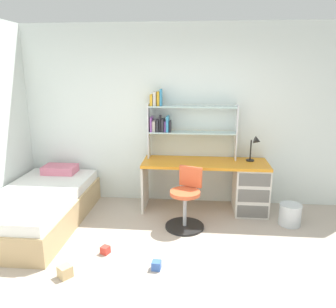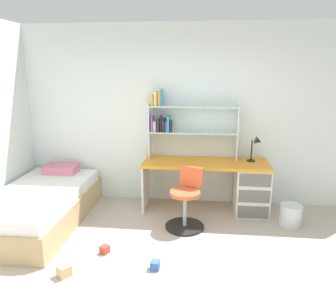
{
  "view_description": "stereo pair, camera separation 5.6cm",
  "coord_description": "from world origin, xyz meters",
  "px_view_note": "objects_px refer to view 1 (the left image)",
  "views": [
    {
      "loc": [
        0.18,
        -2.79,
        2.08
      ],
      "look_at": [
        -0.19,
        1.22,
        1.03
      ],
      "focal_mm": 35.25,
      "sensor_mm": 36.0,
      "label": 1
    },
    {
      "loc": [
        0.23,
        -2.78,
        2.08
      ],
      "look_at": [
        -0.19,
        1.22,
        1.03
      ],
      "focal_mm": 35.25,
      "sensor_mm": 36.0,
      "label": 2
    }
  ],
  "objects_px": {
    "desk": "(237,184)",
    "toy_block_blue_1": "(156,265)",
    "swivel_chair": "(186,204)",
    "waste_bin": "(290,215)",
    "desk_lamp": "(256,145)",
    "bed_platform": "(39,207)",
    "toy_block_natural_2": "(65,271)",
    "toy_block_red_0": "(105,250)",
    "bookshelf_hutch": "(179,121)"
  },
  "relations": [
    {
      "from": "desk_lamp",
      "to": "toy_block_natural_2",
      "type": "xyz_separation_m",
      "value": [
        -2.16,
        -1.9,
        -0.94
      ]
    },
    {
      "from": "toy_block_red_0",
      "to": "toy_block_blue_1",
      "type": "distance_m",
      "value": 0.68
    },
    {
      "from": "bookshelf_hutch",
      "to": "toy_block_red_0",
      "type": "xyz_separation_m",
      "value": [
        -0.75,
        -1.55,
        -1.27
      ]
    },
    {
      "from": "swivel_chair",
      "to": "toy_block_red_0",
      "type": "distance_m",
      "value": 1.21
    },
    {
      "from": "bed_platform",
      "to": "toy_block_natural_2",
      "type": "height_order",
      "value": "bed_platform"
    },
    {
      "from": "toy_block_natural_2",
      "to": "toy_block_blue_1",
      "type": "bearing_deg",
      "value": 13.33
    },
    {
      "from": "desk",
      "to": "bookshelf_hutch",
      "type": "bearing_deg",
      "value": 167.71
    },
    {
      "from": "bookshelf_hutch",
      "to": "waste_bin",
      "type": "relative_size",
      "value": 4.51
    },
    {
      "from": "waste_bin",
      "to": "toy_block_red_0",
      "type": "relative_size",
      "value": 3.31
    },
    {
      "from": "toy_block_red_0",
      "to": "toy_block_natural_2",
      "type": "distance_m",
      "value": 0.55
    },
    {
      "from": "waste_bin",
      "to": "toy_block_blue_1",
      "type": "xyz_separation_m",
      "value": [
        -1.68,
        -1.2,
        -0.1
      ]
    },
    {
      "from": "swivel_chair",
      "to": "toy_block_blue_1",
      "type": "relative_size",
      "value": 8.53
    },
    {
      "from": "bookshelf_hutch",
      "to": "toy_block_blue_1",
      "type": "distance_m",
      "value": 2.21
    },
    {
      "from": "desk_lamp",
      "to": "waste_bin",
      "type": "distance_m",
      "value": 1.08
    },
    {
      "from": "desk_lamp",
      "to": "toy_block_natural_2",
      "type": "distance_m",
      "value": 3.03
    },
    {
      "from": "toy_block_blue_1",
      "to": "bed_platform",
      "type": "bearing_deg",
      "value": 152.11
    },
    {
      "from": "bookshelf_hutch",
      "to": "toy_block_blue_1",
      "type": "relative_size",
      "value": 13.98
    },
    {
      "from": "desk",
      "to": "desk_lamp",
      "type": "relative_size",
      "value": 4.78
    },
    {
      "from": "swivel_chair",
      "to": "toy_block_blue_1",
      "type": "distance_m",
      "value": 1.08
    },
    {
      "from": "bed_platform",
      "to": "toy_block_natural_2",
      "type": "distance_m",
      "value": 1.4
    },
    {
      "from": "bookshelf_hutch",
      "to": "bed_platform",
      "type": "height_order",
      "value": "bookshelf_hutch"
    },
    {
      "from": "bed_platform",
      "to": "toy_block_natural_2",
      "type": "relative_size",
      "value": 16.57
    },
    {
      "from": "swivel_chair",
      "to": "bed_platform",
      "type": "height_order",
      "value": "swivel_chair"
    },
    {
      "from": "bed_platform",
      "to": "waste_bin",
      "type": "height_order",
      "value": "bed_platform"
    },
    {
      "from": "waste_bin",
      "to": "toy_block_red_0",
      "type": "xyz_separation_m",
      "value": [
        -2.31,
        -0.95,
        -0.1
      ]
    },
    {
      "from": "toy_block_red_0",
      "to": "toy_block_natural_2",
      "type": "xyz_separation_m",
      "value": [
        -0.29,
        -0.47,
        0.02
      ]
    },
    {
      "from": "swivel_chair",
      "to": "waste_bin",
      "type": "xyz_separation_m",
      "value": [
        1.42,
        0.19,
        -0.18
      ]
    },
    {
      "from": "desk",
      "to": "toy_block_red_0",
      "type": "relative_size",
      "value": 20.58
    },
    {
      "from": "bookshelf_hutch",
      "to": "bed_platform",
      "type": "relative_size",
      "value": 0.65
    },
    {
      "from": "waste_bin",
      "to": "desk_lamp",
      "type": "bearing_deg",
      "value": 132.1
    },
    {
      "from": "desk",
      "to": "toy_block_red_0",
      "type": "bearing_deg",
      "value": -140.4
    },
    {
      "from": "desk",
      "to": "toy_block_blue_1",
      "type": "distance_m",
      "value": 1.93
    },
    {
      "from": "swivel_chair",
      "to": "toy_block_natural_2",
      "type": "relative_size",
      "value": 6.56
    },
    {
      "from": "bed_platform",
      "to": "toy_block_red_0",
      "type": "height_order",
      "value": "bed_platform"
    },
    {
      "from": "desk",
      "to": "toy_block_red_0",
      "type": "height_order",
      "value": "desk"
    },
    {
      "from": "waste_bin",
      "to": "swivel_chair",
      "type": "bearing_deg",
      "value": -172.4
    },
    {
      "from": "swivel_chair",
      "to": "bed_platform",
      "type": "distance_m",
      "value": 2.0
    },
    {
      "from": "desk",
      "to": "swivel_chair",
      "type": "distance_m",
      "value": 0.95
    },
    {
      "from": "desk_lamp",
      "to": "toy_block_natural_2",
      "type": "bearing_deg",
      "value": -138.65
    },
    {
      "from": "waste_bin",
      "to": "desk",
      "type": "bearing_deg",
      "value": 148.98
    },
    {
      "from": "desk",
      "to": "desk_lamp",
      "type": "distance_m",
      "value": 0.63
    },
    {
      "from": "desk_lamp",
      "to": "toy_block_red_0",
      "type": "distance_m",
      "value": 2.55
    },
    {
      "from": "bookshelf_hutch",
      "to": "desk_lamp",
      "type": "bearing_deg",
      "value": -5.83
    },
    {
      "from": "toy_block_red_0",
      "to": "desk_lamp",
      "type": "bearing_deg",
      "value": 37.38
    },
    {
      "from": "toy_block_blue_1",
      "to": "toy_block_red_0",
      "type": "bearing_deg",
      "value": 158.03
    },
    {
      "from": "waste_bin",
      "to": "toy_block_natural_2",
      "type": "relative_size",
      "value": 2.39
    },
    {
      "from": "desk",
      "to": "desk_lamp",
      "type": "bearing_deg",
      "value": 18.23
    },
    {
      "from": "toy_block_natural_2",
      "to": "swivel_chair",
      "type": "bearing_deg",
      "value": 46.05
    },
    {
      "from": "desk",
      "to": "toy_block_blue_1",
      "type": "xyz_separation_m",
      "value": [
        -1.01,
        -1.61,
        -0.37
      ]
    },
    {
      "from": "bed_platform",
      "to": "toy_block_red_0",
      "type": "bearing_deg",
      "value": -31.02
    }
  ]
}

